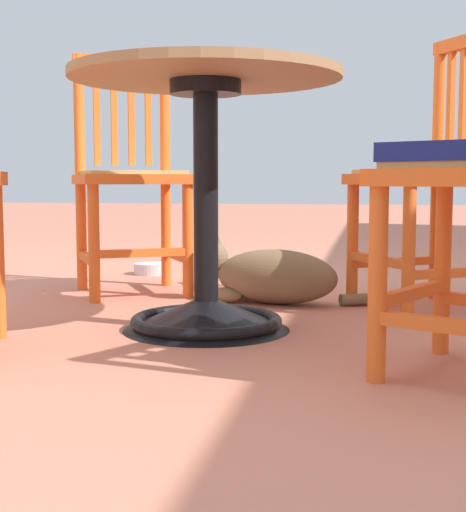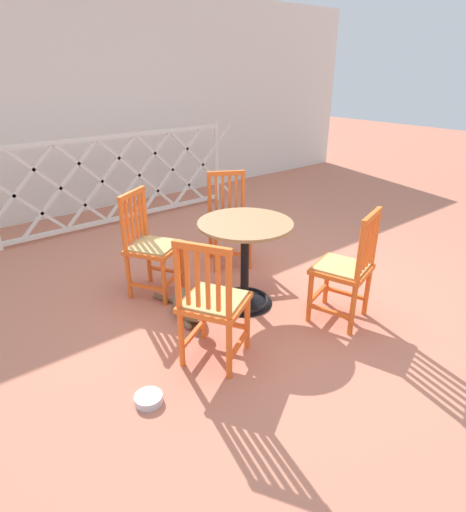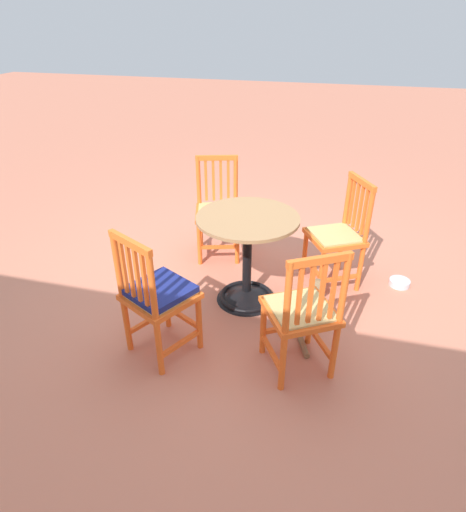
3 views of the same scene
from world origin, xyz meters
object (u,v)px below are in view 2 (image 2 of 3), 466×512
object	(u,v)px
orange_chair_near_fence	(151,247)
tabby_cat	(188,307)
orange_chair_facing_out	(213,304)
orange_chair_at_corner	(229,221)
cafe_table	(245,273)
pet_water_bowl	(149,399)
orange_chair_by_planter	(345,270)

from	to	relation	value
orange_chair_near_fence	tabby_cat	size ratio (longest dim) A/B	1.22
orange_chair_facing_out	orange_chair_at_corner	world-z (taller)	same
cafe_table	pet_water_bowl	xyz separation A→B (m)	(-1.21, -0.53, -0.26)
orange_chair_near_fence	pet_water_bowl	size ratio (longest dim) A/B	5.36
tabby_cat	pet_water_bowl	bearing A→B (deg)	-138.36
orange_chair_by_planter	cafe_table	bearing A→B (deg)	122.99
orange_chair_at_corner	tabby_cat	distance (m)	1.16
cafe_table	orange_chair_facing_out	bearing A→B (deg)	-145.98
orange_chair_at_corner	orange_chair_facing_out	bearing A→B (deg)	-132.52
orange_chair_facing_out	pet_water_bowl	bearing A→B (deg)	-171.13
orange_chair_by_planter	orange_chair_at_corner	xyz separation A→B (m)	(-0.02, 1.40, 0.01)
orange_chair_near_fence	orange_chair_at_corner	bearing A→B (deg)	4.42
orange_chair_by_planter	tabby_cat	bearing A→B (deg)	140.46
cafe_table	orange_chair_by_planter	bearing A→B (deg)	-57.01
tabby_cat	pet_water_bowl	xyz separation A→B (m)	(-0.71, -0.63, -0.07)
orange_chair_near_fence	tabby_cat	distance (m)	0.65
cafe_table	orange_chair_at_corner	size ratio (longest dim) A/B	0.83
orange_chair_near_fence	orange_chair_by_planter	bearing A→B (deg)	-54.90
cafe_table	tabby_cat	world-z (taller)	cafe_table
orange_chair_by_planter	orange_chair_facing_out	bearing A→B (deg)	168.13
cafe_table	orange_chair_facing_out	world-z (taller)	orange_chair_facing_out
orange_chair_by_planter	orange_chair_at_corner	distance (m)	1.40
orange_chair_near_fence	orange_chair_by_planter	distance (m)	1.62
orange_chair_facing_out	tabby_cat	bearing A→B (deg)	74.31
orange_chair_facing_out	orange_chair_at_corner	bearing A→B (deg)	47.48
orange_chair_near_fence	orange_chair_facing_out	world-z (taller)	same
orange_chair_at_corner	tabby_cat	xyz separation A→B (m)	(-0.92, -0.62, -0.35)
cafe_table	orange_chair_near_fence	bearing A→B (deg)	127.15
cafe_table	tabby_cat	bearing A→B (deg)	168.43
orange_chair_near_fence	cafe_table	bearing A→B (deg)	-52.85
cafe_table	orange_chair_near_fence	size ratio (longest dim) A/B	0.83
orange_chair_near_fence	tabby_cat	xyz separation A→B (m)	(-0.00, -0.55, -0.34)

